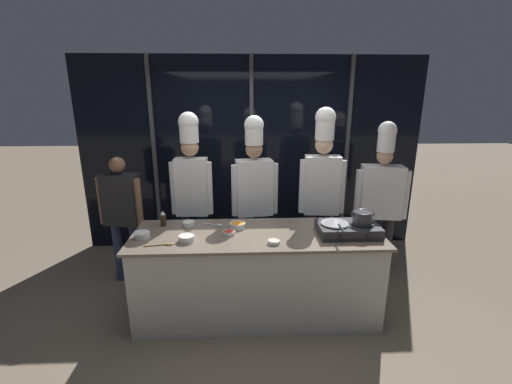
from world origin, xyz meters
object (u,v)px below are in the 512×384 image
frying_pan (335,221)px  stock_pot (363,217)px  portable_stove (348,229)px  person_guest (122,208)px  prep_bowl_bean_sprouts (188,223)px  chef_head (192,181)px  prep_bowl_carrots (237,225)px  serving_spoon_solid (216,225)px  chef_line (322,181)px  chef_pastry (381,193)px  prep_bowl_garlic (186,238)px  prep_bowl_chicken (274,242)px  prep_bowl_chili_flakes (229,233)px  squeeze_bottle_soy (163,219)px  serving_spoon_slotted (165,244)px  chef_sous (254,186)px  prep_bowl_rice (142,234)px

frying_pan → stock_pot: bearing=0.9°
portable_stove → person_guest: 2.53m
prep_bowl_bean_sprouts → chef_head: bearing=92.6°
portable_stove → prep_bowl_carrots: bearing=169.2°
serving_spoon_solid → chef_line: chef_line is taller
serving_spoon_solid → frying_pan: bearing=-14.1°
frying_pan → chef_pastry: (0.76, 0.77, 0.05)m
portable_stove → prep_bowl_garlic: 1.55m
prep_bowl_chicken → person_guest: person_guest is taller
prep_bowl_chili_flakes → squeeze_bottle_soy: bearing=158.7°
portable_stove → prep_bowl_chicken: 0.76m
frying_pan → chef_head: chef_head is taller
stock_pot → serving_spoon_solid: stock_pot is taller
serving_spoon_slotted → prep_bowl_chili_flakes: bearing=19.4°
prep_bowl_chili_flakes → chef_pastry: (1.78, 0.74, 0.16)m
prep_bowl_bean_sprouts → chef_pastry: bearing=12.4°
prep_bowl_carrots → stock_pot: bearing=-9.7°
prep_bowl_chili_flakes → chef_sous: bearing=70.6°
frying_pan → serving_spoon_solid: frying_pan is taller
portable_stove → serving_spoon_solid: 1.33m
prep_bowl_carrots → person_guest: size_ratio=0.11×
chef_pastry → prep_bowl_bean_sprouts: bearing=21.2°
chef_line → prep_bowl_chili_flakes: bearing=39.6°
prep_bowl_chicken → frying_pan: bearing=16.9°
frying_pan → chef_sous: size_ratio=0.24×
prep_bowl_garlic → serving_spoon_slotted: bearing=-158.6°
serving_spoon_slotted → chef_line: chef_line is taller
serving_spoon_slotted → frying_pan: bearing=5.9°
prep_bowl_bean_sprouts → chef_line: (1.48, 0.46, 0.32)m
serving_spoon_solid → chef_head: bearing=120.5°
prep_bowl_chili_flakes → serving_spoon_slotted: bearing=-160.6°
squeeze_bottle_soy → prep_bowl_garlic: bearing=-53.3°
prep_bowl_carrots → chef_sous: 0.69m
prep_bowl_chicken → serving_spoon_solid: 0.73m
prep_bowl_rice → chef_sous: chef_sous is taller
prep_bowl_garlic → person_guest: (-0.87, 0.86, 0.01)m
portable_stove → chef_pastry: (0.62, 0.77, 0.13)m
prep_bowl_bean_sprouts → chef_head: (-0.02, 0.52, 0.32)m
prep_bowl_bean_sprouts → serving_spoon_solid: prep_bowl_bean_sprouts is taller
prep_bowl_bean_sprouts → frying_pan: bearing=-11.3°
serving_spoon_solid → chef_line: bearing=21.0°
prep_bowl_bean_sprouts → chef_line: chef_line is taller
frying_pan → prep_bowl_chicken: frying_pan is taller
prep_bowl_chicken → serving_spoon_slotted: 0.98m
serving_spoon_slotted → person_guest: bearing=126.6°
serving_spoon_slotted → chef_pastry: size_ratio=0.14×
chef_line → chef_pastry: (0.72, 0.02, -0.16)m
serving_spoon_slotted → chef_line: 1.90m
chef_pastry → frying_pan: bearing=54.4°
serving_spoon_slotted → person_guest: person_guest is taller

